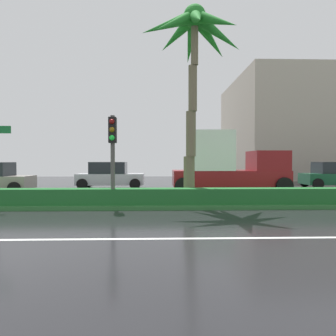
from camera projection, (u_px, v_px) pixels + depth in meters
ground_plane at (66, 201)px, 13.94m from camera, size 90.00×42.00×0.10m
median_strip at (59, 202)px, 12.94m from camera, size 85.50×4.00×0.15m
median_hedge at (47, 197)px, 11.53m from camera, size 76.50×0.70×0.60m
palm_tree_centre_left at (194, 42)px, 12.24m from camera, size 4.28×4.17×7.89m
traffic_signal_median_right at (113, 143)px, 11.47m from camera, size 0.28×0.43×3.36m
car_in_traffic_second at (110, 176)px, 20.05m from camera, size 4.30×2.02×1.72m
box_truck_lead at (228, 165)px, 17.39m from camera, size 6.40×2.64×3.46m
car_in_traffic_third at (335, 175)px, 20.34m from camera, size 4.30×2.02×1.72m
building_far_right at (318, 129)px, 34.00m from camera, size 18.74×14.45×10.62m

